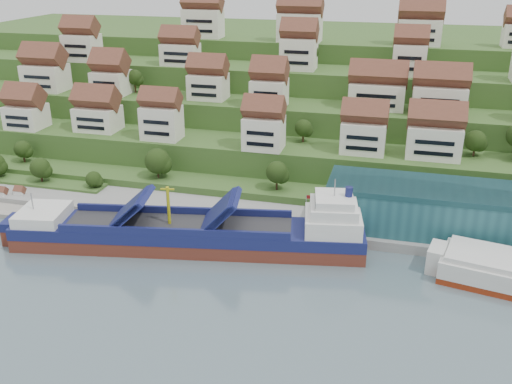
# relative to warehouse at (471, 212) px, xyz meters

# --- Properties ---
(ground) EXTENTS (300.00, 300.00, 0.00)m
(ground) POSITION_rel_warehouse_xyz_m (-52.00, -17.00, -7.20)
(ground) COLOR slate
(ground) RESTS_ON ground
(quay) EXTENTS (180.00, 14.00, 2.20)m
(quay) POSITION_rel_warehouse_xyz_m (-32.00, -2.00, -6.10)
(quay) COLOR gray
(quay) RESTS_ON ground
(pebble_beach) EXTENTS (45.00, 20.00, 1.00)m
(pebble_beach) POSITION_rel_warehouse_xyz_m (-110.00, -5.00, -6.70)
(pebble_beach) COLOR gray
(pebble_beach) RESTS_ON ground
(hillside) EXTENTS (260.00, 128.00, 31.00)m
(hillside) POSITION_rel_warehouse_xyz_m (-52.00, 86.55, 3.46)
(hillside) COLOR #2D4C1E
(hillside) RESTS_ON ground
(hillside_village) EXTENTS (158.59, 63.02, 29.26)m
(hillside_village) POSITION_rel_warehouse_xyz_m (-47.10, 42.54, 16.63)
(hillside_village) COLOR white
(hillside_village) RESTS_ON ground
(hillside_trees) EXTENTS (141.75, 62.41, 31.37)m
(hillside_trees) POSITION_rel_warehouse_xyz_m (-60.94, 26.70, 9.13)
(hillside_trees) COLOR #243C14
(hillside_trees) RESTS_ON ground
(warehouse) EXTENTS (60.00, 15.00, 10.00)m
(warehouse) POSITION_rel_warehouse_xyz_m (0.00, 0.00, 0.00)
(warehouse) COLOR #235861
(warehouse) RESTS_ON quay
(flagpole) EXTENTS (1.28, 0.16, 8.00)m
(flagpole) POSITION_rel_warehouse_xyz_m (-33.89, -7.00, -0.32)
(flagpole) COLOR gray
(flagpole) RESTS_ON quay
(cargo_ship) EXTENTS (73.95, 23.76, 16.15)m
(cargo_ship) POSITION_rel_warehouse_xyz_m (-55.08, -16.92, -4.08)
(cargo_ship) COLOR #5F291D
(cargo_ship) RESTS_ON ground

